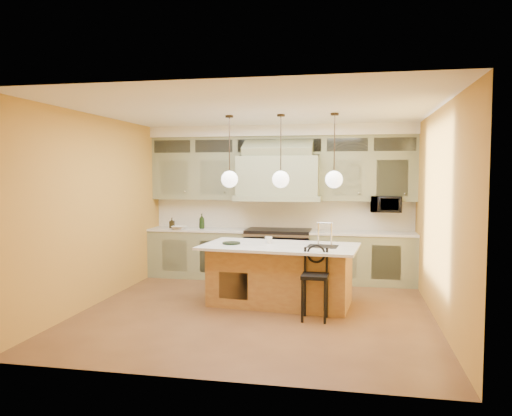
% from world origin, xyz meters
% --- Properties ---
extents(floor, '(5.00, 5.00, 0.00)m').
position_xyz_m(floor, '(0.00, 0.00, 0.00)').
color(floor, brown).
rests_on(floor, ground).
extents(ceiling, '(5.00, 5.00, 0.00)m').
position_xyz_m(ceiling, '(0.00, 0.00, 2.90)').
color(ceiling, white).
rests_on(ceiling, wall_back).
extents(wall_back, '(5.00, 0.00, 5.00)m').
position_xyz_m(wall_back, '(0.00, 2.50, 1.45)').
color(wall_back, '#BD8934').
rests_on(wall_back, ground).
extents(wall_front, '(5.00, 0.00, 5.00)m').
position_xyz_m(wall_front, '(0.00, -2.50, 1.45)').
color(wall_front, '#BD8934').
rests_on(wall_front, ground).
extents(wall_left, '(0.00, 5.00, 5.00)m').
position_xyz_m(wall_left, '(-2.50, 0.00, 1.45)').
color(wall_left, '#BD8934').
rests_on(wall_left, ground).
extents(wall_right, '(0.00, 5.00, 5.00)m').
position_xyz_m(wall_right, '(2.50, 0.00, 1.45)').
color(wall_right, '#BD8934').
rests_on(wall_right, ground).
extents(back_cabinetry, '(5.00, 0.77, 2.90)m').
position_xyz_m(back_cabinetry, '(0.00, 2.23, 1.43)').
color(back_cabinetry, gray).
rests_on(back_cabinetry, floor).
extents(range, '(1.20, 0.74, 0.96)m').
position_xyz_m(range, '(0.00, 2.14, 0.49)').
color(range, silver).
rests_on(range, floor).
extents(kitchen_island, '(2.45, 1.46, 1.35)m').
position_xyz_m(kitchen_island, '(0.29, 0.45, 0.47)').
color(kitchen_island, brown).
rests_on(kitchen_island, floor).
extents(counter_stool, '(0.36, 0.36, 1.02)m').
position_xyz_m(counter_stool, '(0.87, -0.27, 0.58)').
color(counter_stool, black).
rests_on(counter_stool, floor).
extents(microwave, '(0.54, 0.37, 0.30)m').
position_xyz_m(microwave, '(1.95, 2.25, 1.45)').
color(microwave, black).
rests_on(microwave, back_cabinetry).
extents(oil_bottle_a, '(0.11, 0.12, 0.29)m').
position_xyz_m(oil_bottle_a, '(-1.50, 2.15, 1.08)').
color(oil_bottle_a, black).
rests_on(oil_bottle_a, back_cabinetry).
extents(oil_bottle_b, '(0.10, 0.10, 0.20)m').
position_xyz_m(oil_bottle_b, '(-2.11, 2.15, 1.04)').
color(oil_bottle_b, black).
rests_on(oil_bottle_b, back_cabinetry).
extents(fruit_bowl, '(0.30, 0.30, 0.07)m').
position_xyz_m(fruit_bowl, '(-1.88, 1.92, 0.97)').
color(fruit_bowl, silver).
rests_on(fruit_bowl, back_cabinetry).
extents(cup, '(0.12, 0.12, 0.11)m').
position_xyz_m(cup, '(0.08, 0.54, 0.97)').
color(cup, white).
rests_on(cup, kitchen_island).
extents(pendant_left, '(0.26, 0.26, 1.11)m').
position_xyz_m(pendant_left, '(-0.52, 0.45, 1.95)').
color(pendant_left, '#2D2319').
rests_on(pendant_left, ceiling).
extents(pendant_center, '(0.26, 0.26, 1.11)m').
position_xyz_m(pendant_center, '(0.28, 0.45, 1.95)').
color(pendant_center, '#2D2319').
rests_on(pendant_center, ceiling).
extents(pendant_right, '(0.26, 0.26, 1.11)m').
position_xyz_m(pendant_right, '(1.08, 0.45, 1.95)').
color(pendant_right, '#2D2319').
rests_on(pendant_right, ceiling).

